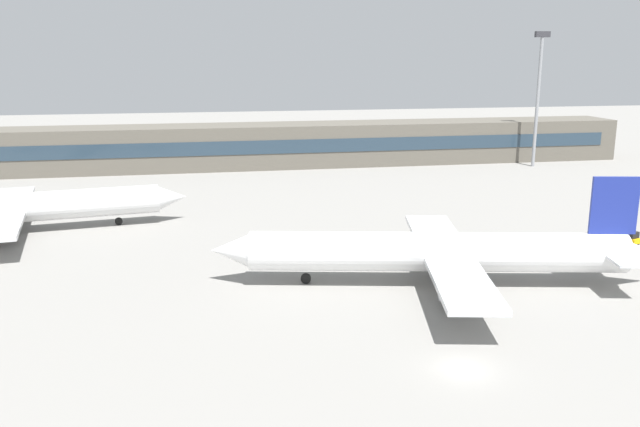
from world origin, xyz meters
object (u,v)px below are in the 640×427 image
object	(u,v)px
airplane_near	(434,252)
airplane_mid	(17,208)
floodlight_tower_west	(538,90)
baggage_tug_yellow	(627,238)

from	to	relation	value
airplane_near	airplane_mid	distance (m)	56.29
airplane_mid	floodlight_tower_west	xyz separation A→B (m)	(95.30, 37.44, 12.72)
airplane_near	baggage_tug_yellow	size ratio (longest dim) A/B	11.85
airplane_near	floodlight_tower_west	size ratio (longest dim) A/B	1.64
airplane_mid	airplane_near	bearing A→B (deg)	-32.47
baggage_tug_yellow	floodlight_tower_west	size ratio (longest dim) A/B	0.14
baggage_tug_yellow	floodlight_tower_west	distance (m)	62.56
airplane_near	floodlight_tower_west	xyz separation A→B (m)	(47.81, 67.66, 12.61)
airplane_near	airplane_mid	size ratio (longest dim) A/B	1.03
airplane_near	baggage_tug_yellow	xyz separation A→B (m)	(29.62, 9.80, -2.71)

